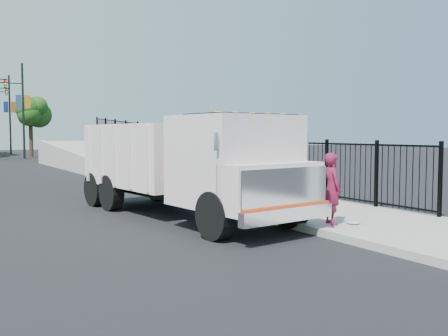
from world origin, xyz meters
TOP-DOWN VIEW (x-y plane):
  - ground at (0.00, 0.00)m, footprint 120.00×120.00m
  - sidewalk at (1.93, -2.00)m, footprint 3.55×12.00m
  - curb at (0.00, -2.00)m, footprint 0.30×12.00m
  - ramp at (2.12, 16.00)m, footprint 3.95×24.06m
  - iron_fence at (3.55, 12.00)m, footprint 0.10×28.00m
  - truck at (-1.44, 1.71)m, footprint 3.24×7.82m
  - worker at (0.62, -1.36)m, footprint 0.54×0.67m
  - debris at (1.05, -1.61)m, footprint 0.32×0.32m
  - light_pole_1 at (-0.25, 35.14)m, footprint 3.77×0.22m
  - light_pole_3 at (0.06, 45.04)m, footprint 3.77×0.22m
  - tree_1 at (1.13, 38.14)m, footprint 2.14×2.14m

SIDE VIEW (x-z plane):
  - ground at x=0.00m, z-range 0.00..0.00m
  - ramp at x=2.12m, z-range -1.60..1.60m
  - sidewalk at x=1.93m, z-range 0.00..0.12m
  - curb at x=0.00m, z-range 0.00..0.16m
  - debris at x=1.05m, z-range 0.12..0.20m
  - iron_fence at x=3.55m, z-range 0.00..1.80m
  - worker at x=0.62m, z-range 0.12..1.73m
  - truck at x=-1.44m, z-range 0.16..2.76m
  - tree_1 at x=1.13m, z-range 1.37..6.44m
  - light_pole_1 at x=-0.25m, z-range 0.36..8.36m
  - light_pole_3 at x=0.06m, z-range 0.36..8.36m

